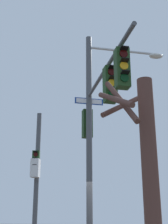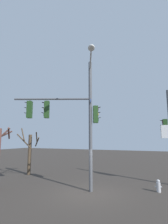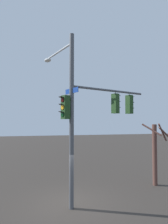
% 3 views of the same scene
% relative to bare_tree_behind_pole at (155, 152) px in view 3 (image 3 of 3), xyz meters
% --- Properties ---
extents(ground_plane, '(80.00, 80.00, 0.00)m').
position_rel_bare_tree_behind_pole_xyz_m(ground_plane, '(5.60, 1.55, -2.09)').
color(ground_plane, '#37312B').
extents(main_signal_pole_assembly, '(6.02, 3.52, 8.27)m').
position_rel_bare_tree_behind_pole_xyz_m(main_signal_pole_assembly, '(4.70, 1.42, 2.78)').
color(main_signal_pole_assembly, '#4C4F54').
rests_on(main_signal_pole_assembly, ground).
extents(bare_tree_behind_pole, '(1.78, 1.06, 3.91)m').
position_rel_bare_tree_behind_pole_xyz_m(bare_tree_behind_pole, '(0.00, 0.00, 0.00)').
color(bare_tree_behind_pole, brown).
rests_on(bare_tree_behind_pole, ground).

